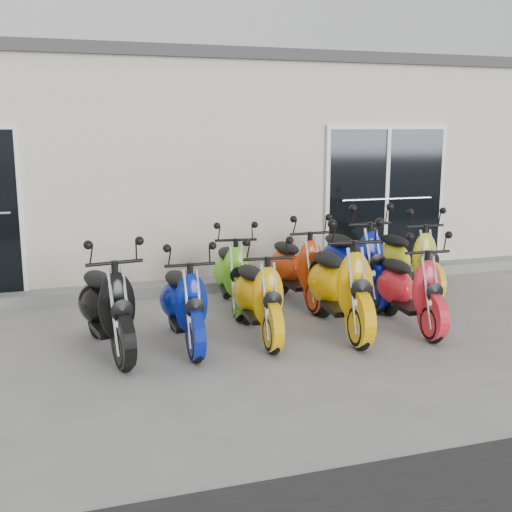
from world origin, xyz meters
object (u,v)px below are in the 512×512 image
Objects in this scene: scooter_front_orange_a at (258,285)px; scooter_front_red at (410,278)px; scooter_back_blue at (353,251)px; scooter_back_red at (297,258)px; scooter_back_yellow at (408,250)px; scooter_front_black at (106,293)px; scooter_front_orange_b at (340,273)px; scooter_front_blue at (183,292)px; scooter_back_green at (232,264)px.

scooter_front_orange_a is 1.77m from scooter_front_red.
scooter_front_red is 1.28m from scooter_back_blue.
scooter_back_yellow is (1.62, -0.02, 0.01)m from scooter_back_red.
scooter_back_red is at bearing 171.49° from scooter_back_blue.
scooter_back_red is 0.98× the size of scooter_back_yellow.
scooter_front_orange_a is at bearing -149.24° from scooter_back_blue.
scooter_front_black is 1.00× the size of scooter_back_yellow.
scooter_front_red is 1.60m from scooter_back_red.
scooter_front_orange_b is at bearing 175.81° from scooter_front_red.
scooter_front_red is at bearing -12.25° from scooter_front_black.
scooter_back_blue reaches higher than scooter_front_blue.
scooter_back_red reaches higher than scooter_back_green.
scooter_back_red is at bearing 125.65° from scooter_front_red.
scooter_back_blue is at bearing 2.92° from scooter_back_green.
scooter_front_orange_a reaches higher than scooter_back_green.
scooter_back_yellow is (3.35, 1.16, 0.04)m from scooter_front_blue.
scooter_back_blue reaches higher than scooter_back_red.
scooter_back_green is (0.04, 1.20, -0.00)m from scooter_front_orange_a.
scooter_front_blue is 0.99× the size of scooter_front_orange_a.
scooter_front_black is at bearing -177.18° from scooter_front_orange_a.
scooter_back_red reaches higher than scooter_front_orange_a.
scooter_back_red is at bearing 15.89° from scooter_front_black.
scooter_back_yellow is at bearing 6.56° from scooter_front_black.
scooter_back_red reaches higher than scooter_front_blue.
scooter_front_red reaches higher than scooter_front_blue.
scooter_back_blue is at bearing 62.87° from scooter_front_orange_b.
scooter_front_blue is 0.82m from scooter_front_orange_a.
scooter_front_black is at bearing -164.65° from scooter_back_yellow.
scooter_front_orange_b is at bearing -47.93° from scooter_back_green.
scooter_front_orange_b reaches higher than scooter_back_blue.
scooter_front_orange_a is (0.82, 0.01, 0.01)m from scooter_front_blue.
scooter_front_red is at bearing -60.92° from scooter_back_red.
scooter_back_blue is (3.27, 1.08, 0.05)m from scooter_front_black.
scooter_front_blue is 0.99× the size of scooter_front_red.
scooter_back_red is (0.87, -0.04, 0.03)m from scooter_back_green.
scooter_back_red is at bearing 33.98° from scooter_front_blue.
scooter_back_yellow is (1.60, 1.23, -0.05)m from scooter_front_orange_b.
scooter_front_black is 3.37m from scooter_front_red.
scooter_back_blue is (2.49, 1.09, 0.09)m from scooter_front_blue.
scooter_front_black is 2.54m from scooter_front_orange_b.
scooter_front_orange_a is 1.00× the size of scooter_front_red.
scooter_front_red is 1.55m from scooter_back_yellow.
scooter_back_yellow reaches higher than scooter_front_orange_a.
scooter_front_orange_b is at bearing -2.43° from scooter_front_blue.
scooter_back_blue is at bearing 97.79° from scooter_front_red.
scooter_front_orange_b is (0.93, -0.08, 0.09)m from scooter_front_orange_a.
scooter_front_orange_a reaches higher than scooter_front_blue.
scooter_back_green is at bearing 54.50° from scooter_front_blue.
scooter_back_blue is at bearing 35.79° from scooter_front_orange_a.
scooter_front_red is (1.75, -0.19, -0.00)m from scooter_front_orange_a.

